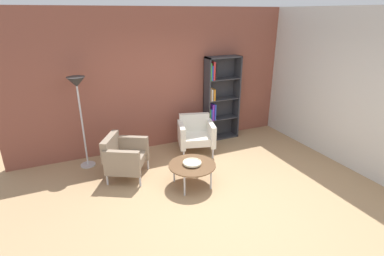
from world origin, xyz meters
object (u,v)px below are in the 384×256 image
object	(u,v)px
decorative_bowl	(192,163)
armchair_spare_guest	(124,156)
armchair_by_bookshelf	(196,134)
bookshelf_tall	(219,99)
floor_lamp_torchiere	(78,93)
coffee_table_low	(192,166)

from	to	relation	value
decorative_bowl	armchair_spare_guest	world-z (taller)	armchair_spare_guest
armchair_by_bookshelf	decorative_bowl	bearing A→B (deg)	-101.75
armchair_spare_guest	bookshelf_tall	bearing A→B (deg)	-40.20
decorative_bowl	armchair_by_bookshelf	distance (m)	1.33
armchair_spare_guest	floor_lamp_torchiere	size ratio (longest dim) A/B	0.53
decorative_bowl	armchair_spare_guest	distance (m)	1.25
coffee_table_low	armchair_by_bookshelf	distance (m)	1.33
floor_lamp_torchiere	armchair_spare_guest	bearing A→B (deg)	-50.99
bookshelf_tall	coffee_table_low	distance (m)	2.25
bookshelf_tall	coffee_table_low	xyz separation A→B (m)	(-1.40, -1.67, -0.57)
floor_lamp_torchiere	decorative_bowl	bearing A→B (deg)	-43.13
armchair_by_bookshelf	floor_lamp_torchiere	distance (m)	2.43
coffee_table_low	bookshelf_tall	bearing A→B (deg)	50.03
coffee_table_low	floor_lamp_torchiere	distance (m)	2.41
armchair_by_bookshelf	floor_lamp_torchiere	bearing A→B (deg)	-172.10
decorative_bowl	armchair_by_bookshelf	bearing A→B (deg)	62.77
bookshelf_tall	armchair_spare_guest	xyz separation A→B (m)	(-2.39, -0.91, -0.52)
floor_lamp_torchiere	bookshelf_tall	bearing A→B (deg)	3.80
bookshelf_tall	armchair_spare_guest	size ratio (longest dim) A/B	2.04
bookshelf_tall	armchair_by_bookshelf	world-z (taller)	bookshelf_tall
decorative_bowl	floor_lamp_torchiere	xyz separation A→B (m)	(-1.57, 1.47, 1.01)
armchair_by_bookshelf	armchair_spare_guest	size ratio (longest dim) A/B	0.92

